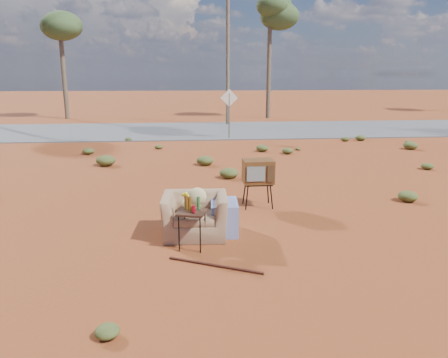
{
  "coord_description": "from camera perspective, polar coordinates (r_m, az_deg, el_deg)",
  "views": [
    {
      "loc": [
        -0.56,
        -7.29,
        2.82
      ],
      "look_at": [
        0.23,
        1.04,
        0.8
      ],
      "focal_mm": 35.0,
      "sensor_mm": 36.0,
      "label": 1
    }
  ],
  "objects": [
    {
      "name": "ground",
      "position": [
        7.84,
        -0.98,
        -7.53
      ],
      "size": [
        140.0,
        140.0,
        0.0
      ],
      "primitive_type": "plane",
      "color": "maroon",
      "rests_on": "ground"
    },
    {
      "name": "highway",
      "position": [
        22.47,
        -3.98,
        6.37
      ],
      "size": [
        140.0,
        7.0,
        0.04
      ],
      "primitive_type": "cube",
      "color": "#565659",
      "rests_on": "ground"
    },
    {
      "name": "armchair",
      "position": [
        7.8,
        -3.1,
        -4.02
      ],
      "size": [
        1.38,
        0.86,
        1.0
      ],
      "rotation": [
        0.0,
        0.0,
        -0.05
      ],
      "color": "#8D6A4D",
      "rests_on": "ground"
    },
    {
      "name": "tv_unit",
      "position": [
        9.38,
        4.48,
        0.92
      ],
      "size": [
        0.65,
        0.53,
        1.04
      ],
      "rotation": [
        0.0,
        0.0,
        -0.0
      ],
      "color": "black",
      "rests_on": "ground"
    },
    {
      "name": "side_table",
      "position": [
        7.19,
        -4.39,
        -3.97
      ],
      "size": [
        0.55,
        0.55,
        0.9
      ],
      "rotation": [
        0.0,
        0.0,
        -0.28
      ],
      "color": "#331D12",
      "rests_on": "ground"
    },
    {
      "name": "rusty_bar",
      "position": [
        6.68,
        -1.2,
        -11.2
      ],
      "size": [
        1.38,
        0.72,
        0.04
      ],
      "primitive_type": "cylinder",
      "rotation": [
        0.0,
        1.57,
        -0.47
      ],
      "color": "#461B12",
      "rests_on": "ground"
    },
    {
      "name": "road_sign",
      "position": [
        19.45,
        0.68,
        9.68
      ],
      "size": [
        0.78,
        0.06,
        2.19
      ],
      "color": "brown",
      "rests_on": "ground"
    },
    {
      "name": "eucalyptus_near_left",
      "position": [
        30.34,
        -20.61,
        17.71
      ],
      "size": [
        3.2,
        3.2,
        6.6
      ],
      "color": "brown",
      "rests_on": "ground"
    },
    {
      "name": "eucalyptus_center",
      "position": [
        29.06,
        6.04,
        20.63
      ],
      "size": [
        3.2,
        3.2,
        7.6
      ],
      "color": "brown",
      "rests_on": "ground"
    },
    {
      "name": "utility_pole_center",
      "position": [
        24.96,
        0.49,
        16.61
      ],
      "size": [
        1.4,
        0.2,
        8.0
      ],
      "color": "brown",
      "rests_on": "ground"
    },
    {
      "name": "scrub_patch",
      "position": [
        12.01,
        -6.55,
        0.57
      ],
      "size": [
        17.49,
        8.07,
        0.33
      ],
      "color": "#4A5726",
      "rests_on": "ground"
    }
  ]
}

